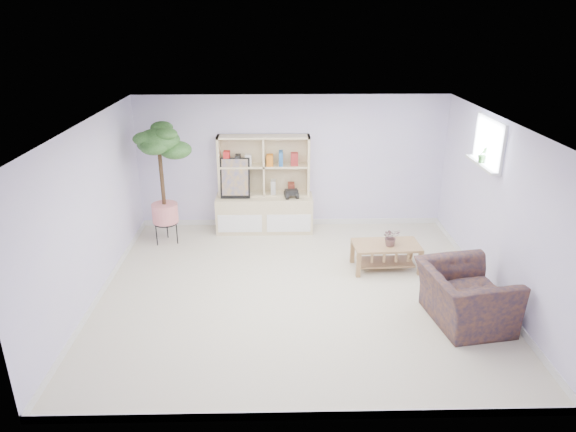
{
  "coord_description": "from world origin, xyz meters",
  "views": [
    {
      "loc": [
        -0.26,
        -6.41,
        3.69
      ],
      "look_at": [
        -0.11,
        0.21,
        1.07
      ],
      "focal_mm": 32.0,
      "sensor_mm": 36.0,
      "label": 1
    }
  ],
  "objects_px": {
    "storage_unit": "(264,185)",
    "floor_tree": "(163,185)",
    "armchair": "(465,292)",
    "coffee_table": "(386,256)"
  },
  "relations": [
    {
      "from": "floor_tree",
      "to": "armchair",
      "type": "bearing_deg",
      "value": -30.71
    },
    {
      "from": "coffee_table",
      "to": "floor_tree",
      "type": "relative_size",
      "value": 0.49
    },
    {
      "from": "floor_tree",
      "to": "armchair",
      "type": "distance_m",
      "value": 5.0
    },
    {
      "from": "coffee_table",
      "to": "armchair",
      "type": "bearing_deg",
      "value": -67.4
    },
    {
      "from": "armchair",
      "to": "coffee_table",
      "type": "bearing_deg",
      "value": 16.18
    },
    {
      "from": "storage_unit",
      "to": "coffee_table",
      "type": "distance_m",
      "value": 2.55
    },
    {
      "from": "floor_tree",
      "to": "armchair",
      "type": "relative_size",
      "value": 1.84
    },
    {
      "from": "storage_unit",
      "to": "floor_tree",
      "type": "xyz_separation_m",
      "value": [
        -1.67,
        -0.51,
        0.17
      ]
    },
    {
      "from": "storage_unit",
      "to": "armchair",
      "type": "bearing_deg",
      "value": -49.59
    },
    {
      "from": "storage_unit",
      "to": "armchair",
      "type": "xyz_separation_m",
      "value": [
        2.59,
        -3.05,
        -0.45
      ]
    }
  ]
}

